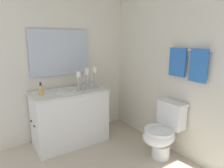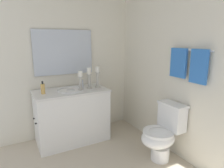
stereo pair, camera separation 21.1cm
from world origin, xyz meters
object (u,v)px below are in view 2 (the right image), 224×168
object	(u,v)px
toilet	(162,133)
towel_near_vanity	(178,63)
sink_basin	(71,93)
soap_bottle	(43,89)
candle_holder_tall	(98,77)
towel_center	(199,67)
towel_bar	(190,50)
candle_holder_short	(89,77)
vanity_cabinet	(72,116)
candle_holder_mid	(80,80)
mirror	(64,52)

from	to	relation	value
toilet	towel_near_vanity	size ratio (longest dim) A/B	2.07
sink_basin	soap_bottle	bearing A→B (deg)	-87.44
candle_holder_tall	towel_near_vanity	size ratio (longest dim) A/B	0.91
toilet	towel_center	distance (m)	0.96
towel_bar	towel_near_vanity	bearing A→B (deg)	-173.05
candle_holder_tall	toilet	xyz separation A→B (m)	(1.01, 0.44, -0.62)
candle_holder_short	vanity_cabinet	bearing A→B (deg)	-94.79
vanity_cabinet	towel_bar	size ratio (longest dim) A/B	1.85
soap_bottle	towel_near_vanity	size ratio (longest dim) A/B	0.50
candle_holder_mid	towel_bar	bearing A→B (deg)	39.83
candle_holder_tall	towel_bar	distance (m)	1.41
mirror	towel_center	size ratio (longest dim) A/B	2.38
sink_basin	towel_center	xyz separation A→B (m)	(1.34, 1.07, 0.48)
candle_holder_tall	towel_center	world-z (taller)	towel_center
candle_holder_short	mirror	bearing A→B (deg)	-136.52
mirror	towel_center	xyz separation A→B (m)	(1.62, 1.07, -0.10)
mirror	sink_basin	bearing A→B (deg)	0.20
toilet	towel_bar	bearing A→B (deg)	57.15
towel_near_vanity	towel_center	xyz separation A→B (m)	(0.30, 0.00, -0.01)
mirror	toilet	bearing A→B (deg)	33.15
vanity_cabinet	candle_holder_short	xyz separation A→B (m)	(0.02, 0.29, 0.58)
soap_bottle	toilet	world-z (taller)	soap_bottle
mirror	soap_bottle	xyz separation A→B (m)	(0.30, -0.40, -0.47)
vanity_cabinet	soap_bottle	world-z (taller)	soap_bottle
candle_holder_mid	soap_bottle	distance (m)	0.54
vanity_cabinet	sink_basin	xyz separation A→B (m)	(0.00, 0.00, 0.37)
mirror	candle_holder_tall	xyz separation A→B (m)	(0.32, 0.43, -0.37)
candle_holder_short	candle_holder_mid	xyz separation A→B (m)	(0.03, -0.15, -0.02)
sink_basin	candle_holder_tall	size ratio (longest dim) A/B	1.23
vanity_cabinet	sink_basin	world-z (taller)	sink_basin
candle_holder_short	towel_bar	size ratio (longest dim) A/B	0.54
mirror	candle_holder_mid	size ratio (longest dim) A/B	3.23
candle_holder_short	candle_holder_tall	bearing A→B (deg)	85.08
mirror	candle_holder_short	world-z (taller)	mirror
candle_holder_tall	towel_bar	world-z (taller)	towel_bar
candle_holder_mid	mirror	bearing A→B (deg)	-157.35
candle_holder_short	toilet	bearing A→B (deg)	29.49
candle_holder_mid	towel_center	distance (m)	1.62
candle_holder_mid	towel_center	world-z (taller)	towel_center
soap_bottle	towel_center	world-z (taller)	towel_center
sink_basin	candle_holder_short	xyz separation A→B (m)	(0.02, 0.29, 0.21)
towel_near_vanity	candle_holder_mid	bearing A→B (deg)	-136.78
vanity_cabinet	candle_holder_short	bearing A→B (deg)	85.21
towel_center	soap_bottle	bearing A→B (deg)	-131.98
towel_center	vanity_cabinet	bearing A→B (deg)	-141.34
sink_basin	candle_holder_mid	size ratio (longest dim) A/B	1.42
towel_center	sink_basin	bearing A→B (deg)	-141.37
sink_basin	toilet	bearing A→B (deg)	39.57
candle_holder_mid	towel_bar	size ratio (longest dim) A/B	0.48
vanity_cabinet	soap_bottle	xyz separation A→B (m)	(0.02, -0.40, 0.48)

